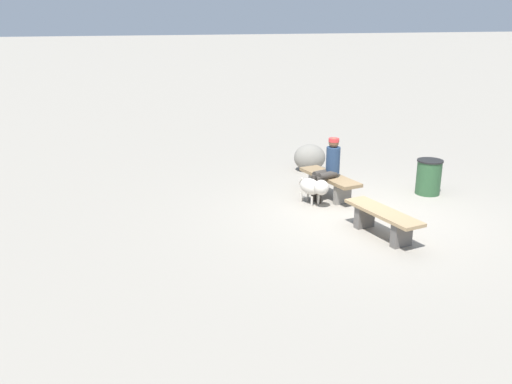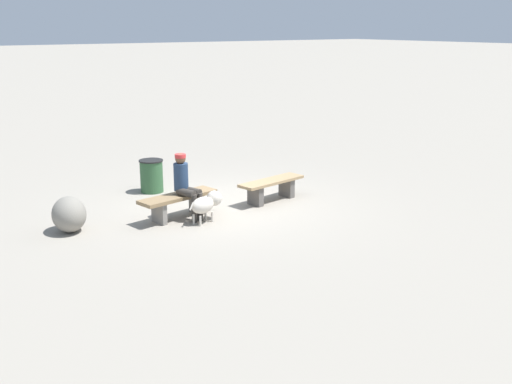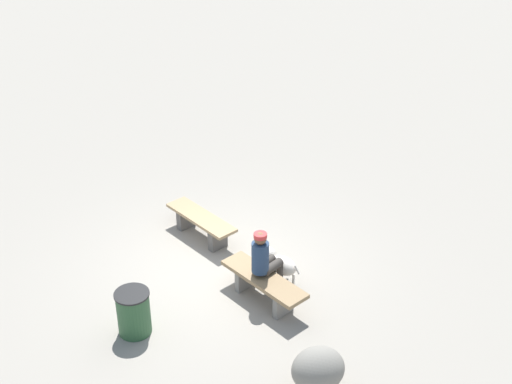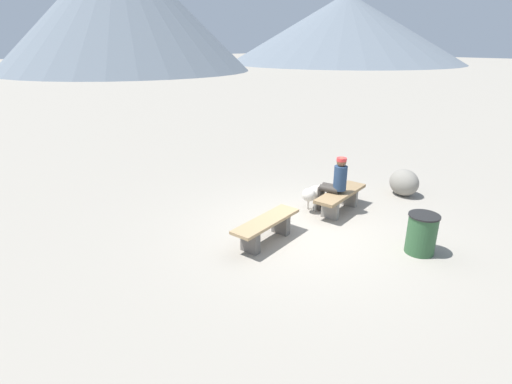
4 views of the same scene
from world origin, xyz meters
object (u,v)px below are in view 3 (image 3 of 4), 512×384
bench_left (201,223)px  boulder (318,369)px  dog (278,262)px  trash_bin (134,312)px  bench_right (264,283)px  seated_person (265,259)px

bench_left → boulder: 4.29m
dog → boulder: 2.56m
trash_bin → bench_left: bearing=129.4°
bench_left → boulder: (4.27, -0.50, 0.01)m
boulder → bench_right: bearing=167.9°
seated_person → dog: bearing=101.6°
boulder → dog: bearing=158.2°
dog → trash_bin: 2.62m
bench_right → trash_bin: size_ratio=2.28×
bench_right → dog: size_ratio=2.06×
bench_left → bench_right: (2.24, -0.06, 0.03)m
bench_right → boulder: size_ratio=2.21×
bench_left → seated_person: 2.16m
bench_right → trash_bin: trash_bin is taller
seated_person → trash_bin: seated_person is taller
dog → trash_bin: size_ratio=1.11×
bench_left → seated_person: seated_person is taller
bench_right → dog: bearing=114.5°
bench_left → dog: dog is taller
trash_bin → boulder: 2.99m
bench_left → seated_person: size_ratio=1.29×
bench_left → boulder: size_ratio=2.17×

